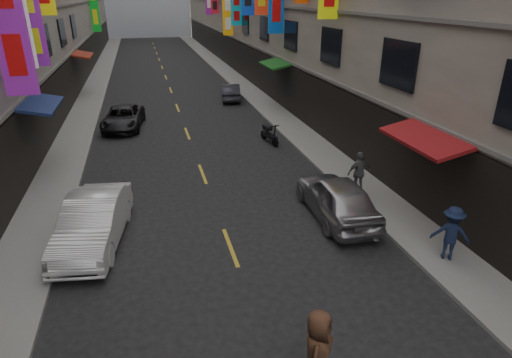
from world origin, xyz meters
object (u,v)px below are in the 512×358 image
car_right_mid (337,197)px  car_left_mid (93,222)px  car_left_far (123,118)px  pedestrian_rfar (359,172)px  pedestrian_crossing (317,352)px  car_right_far (231,92)px  scooter_far_right (269,134)px  pedestrian_rnear (451,233)px

car_right_mid → car_left_mid: bearing=-0.5°
car_left_far → pedestrian_rfar: bearing=-44.9°
car_left_far → pedestrian_crossing: (4.00, -19.38, 0.31)m
pedestrian_rfar → car_right_mid: bearing=38.9°
car_left_far → pedestrian_crossing: 19.80m
car_left_mid → car_right_mid: bearing=7.1°
car_left_far → car_right_far: size_ratio=1.23×
car_right_mid → car_right_far: (0.06, 18.36, -0.16)m
car_right_mid → pedestrian_rfar: size_ratio=2.67×
scooter_far_right → car_right_far: size_ratio=0.50×
car_left_far → pedestrian_rnear: bearing=-52.7°
car_left_mid → car_right_mid: 7.95m
scooter_far_right → car_right_mid: car_right_mid is taller
car_left_mid → car_right_far: car_left_mid is taller
car_left_far → car_right_mid: (7.34, -12.96, 0.14)m
car_right_mid → pedestrian_rnear: bearing=122.5°
car_left_mid → car_left_far: 12.68m
scooter_far_right → car_left_far: size_ratio=0.41×
car_right_far → pedestrian_crossing: 25.02m
car_left_far → pedestrian_rnear: size_ratio=2.70×
scooter_far_right → pedestrian_crossing: (-3.37, -14.74, 0.47)m
scooter_far_right → car_right_far: (0.03, 10.04, 0.15)m
car_left_mid → pedestrian_crossing: size_ratio=2.48×
car_right_far → pedestrian_rnear: (1.92, -21.68, 0.35)m
car_left_mid → car_left_far: (0.60, 12.67, -0.14)m
car_right_mid → pedestrian_rfar: 2.09m
pedestrian_crossing → scooter_far_right: bearing=19.9°
car_left_far → car_right_mid: size_ratio=1.00×
pedestrian_rfar → car_left_far: bearing=-55.7°
pedestrian_rnear → pedestrian_crossing: pedestrian_crossing is taller
pedestrian_rnear → pedestrian_rfar: (-0.44, 4.72, 0.01)m
car_right_mid → pedestrian_rfar: pedestrian_rfar is taller
scooter_far_right → car_right_mid: bearing=79.5°
car_right_far → pedestrian_rfar: 17.03m
pedestrian_rnear → scooter_far_right: bearing=-45.1°
pedestrian_rfar → pedestrian_crossing: size_ratio=0.90×
scooter_far_right → pedestrian_rnear: (1.95, -11.64, 0.49)m
car_left_far → car_right_far: 9.16m
car_left_mid → pedestrian_rfar: 9.55m
pedestrian_rnear → pedestrian_crossing: 6.16m
car_left_far → pedestrian_rfar: 14.59m
car_left_mid → pedestrian_crossing: 8.15m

